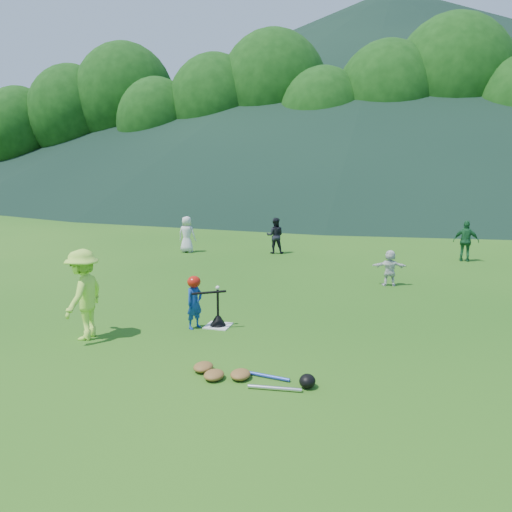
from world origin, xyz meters
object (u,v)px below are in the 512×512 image
(batting_tee, at_px, (218,320))
(equipment_pile, at_px, (240,375))
(adult_coach, at_px, (84,294))
(batter_child, at_px, (194,303))
(home_plate, at_px, (218,326))
(fielder_c, at_px, (466,241))
(fielder_d, at_px, (390,268))
(fielder_a, at_px, (187,234))
(fielder_b, at_px, (275,236))

(batting_tee, relative_size, equipment_pile, 0.38)
(adult_coach, bearing_deg, batter_child, 116.59)
(home_plate, distance_m, fielder_c, 9.77)
(fielder_d, relative_size, equipment_pile, 0.50)
(fielder_c, bearing_deg, fielder_a, 12.18)
(home_plate, bearing_deg, fielder_d, 55.11)
(fielder_c, distance_m, equipment_pile, 11.16)
(adult_coach, distance_m, equipment_pile, 3.29)
(fielder_d, bearing_deg, fielder_b, -53.35)
(fielder_a, distance_m, fielder_d, 7.56)
(fielder_b, relative_size, equipment_pile, 0.68)
(fielder_b, xyz_separation_m, batting_tee, (0.94, -8.01, -0.48))
(fielder_c, bearing_deg, equipment_pile, 75.28)
(batter_child, xyz_separation_m, adult_coach, (-1.59, -1.04, 0.30))
(home_plate, xyz_separation_m, fielder_b, (-0.94, 8.01, 0.60))
(home_plate, distance_m, adult_coach, 2.45)
(home_plate, relative_size, fielder_b, 0.37)
(batter_child, relative_size, fielder_d, 1.05)
(adult_coach, xyz_separation_m, fielder_d, (4.92, 5.49, -0.33))
(home_plate, bearing_deg, adult_coach, -147.53)
(home_plate, height_order, fielder_a, fielder_a)
(home_plate, bearing_deg, fielder_a, 118.03)
(fielder_b, xyz_separation_m, fielder_d, (3.90, -3.78, -0.16))
(fielder_a, distance_m, fielder_c, 9.11)
(fielder_a, height_order, fielder_c, fielder_c)
(fielder_a, bearing_deg, batting_tee, 118.26)
(adult_coach, height_order, fielder_d, adult_coach)
(home_plate, distance_m, fielder_a, 8.37)
(batter_child, bearing_deg, fielder_c, -7.18)
(equipment_pile, bearing_deg, fielder_c, 68.90)
(fielder_a, bearing_deg, fielder_b, -167.50)
(adult_coach, relative_size, fielder_c, 1.22)
(home_plate, xyz_separation_m, fielder_d, (2.95, 4.24, 0.44))
(equipment_pile, bearing_deg, batting_tee, 118.09)
(fielder_c, height_order, equipment_pile, fielder_c)
(adult_coach, distance_m, fielder_c, 11.89)
(fielder_d, height_order, equipment_pile, fielder_d)
(fielder_c, xyz_separation_m, fielder_d, (-2.18, -4.05, -0.19))
(fielder_a, distance_m, equipment_pile, 10.75)
(fielder_a, distance_m, fielder_b, 3.05)
(adult_coach, distance_m, fielder_a, 8.84)
(home_plate, relative_size, fielder_a, 0.36)
(fielder_b, height_order, batting_tee, fielder_b)
(fielder_c, bearing_deg, fielder_b, 8.95)
(batter_child, xyz_separation_m, fielder_c, (5.51, 8.50, 0.16))
(fielder_c, bearing_deg, fielder_d, 68.04)
(fielder_c, relative_size, batting_tee, 1.88)
(batting_tee, bearing_deg, adult_coach, -147.53)
(fielder_d, distance_m, batting_tee, 5.17)
(batter_child, distance_m, fielder_d, 5.56)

